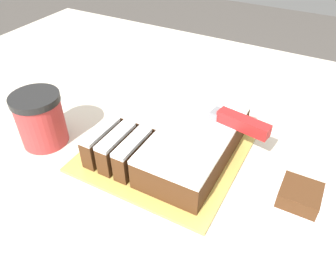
# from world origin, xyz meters

# --- Properties ---
(cake_board) EXTENTS (0.27, 0.28, 0.01)m
(cake_board) POSITION_xyz_m (0.04, 0.01, 0.93)
(cake_board) COLOR gold
(cake_board) RESTS_ON countertop
(cake) EXTENTS (0.23, 0.24, 0.06)m
(cake) POSITION_xyz_m (0.04, 0.01, 0.96)
(cake) COLOR #472814
(cake) RESTS_ON cake_board
(knife) EXTENTS (0.26, 0.07, 0.02)m
(knife) POSITION_xyz_m (0.13, 0.05, 1.00)
(knife) COLOR silver
(knife) RESTS_ON cake
(coffee_cup) EXTENTS (0.09, 0.09, 0.10)m
(coffee_cup) POSITION_xyz_m (-0.18, -0.08, 0.98)
(coffee_cup) COLOR #B23333
(coffee_cup) RESTS_ON countertop
(paper_napkin) EXTENTS (0.11, 0.11, 0.01)m
(paper_napkin) POSITION_xyz_m (0.28, -0.01, 0.93)
(paper_napkin) COLOR white
(paper_napkin) RESTS_ON countertop
(brownie) EXTENTS (0.06, 0.06, 0.03)m
(brownie) POSITION_xyz_m (0.28, -0.01, 0.94)
(brownie) COLOR #472814
(brownie) RESTS_ON paper_napkin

